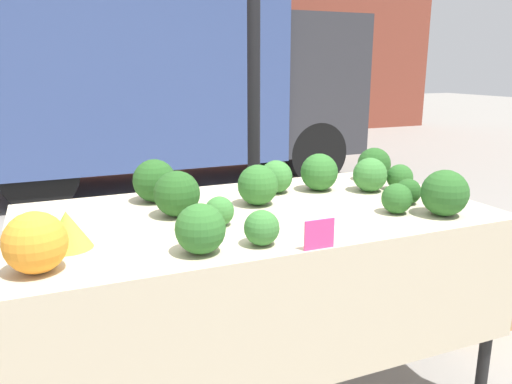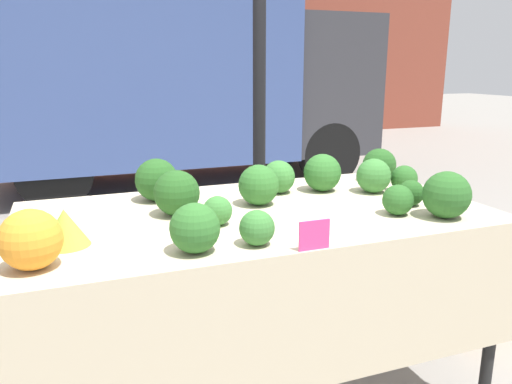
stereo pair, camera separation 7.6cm
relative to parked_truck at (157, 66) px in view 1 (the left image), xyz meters
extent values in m
cylinder|color=black|center=(-0.25, -3.67, -0.08)|extent=(0.07, 0.07, 2.76)
cube|color=#384C84|center=(-0.43, 0.00, 0.09)|extent=(3.57, 1.81, 2.41)
cube|color=#333338|center=(1.94, 0.00, -0.25)|extent=(1.18, 1.67, 1.73)
cylinder|color=black|center=(1.83, -0.72, -1.07)|extent=(0.78, 0.22, 0.78)
cylinder|color=black|center=(1.83, 0.72, -1.07)|extent=(0.78, 0.22, 0.78)
cylinder|color=black|center=(-1.41, -0.72, -1.07)|extent=(0.78, 0.22, 0.78)
cylinder|color=black|center=(-1.41, 0.72, -1.07)|extent=(0.78, 0.22, 0.78)
cube|color=beige|center=(-0.54, -4.39, -0.59)|extent=(1.89, 1.00, 0.03)
cube|color=beige|center=(-0.54, -4.88, -0.85)|extent=(1.89, 0.01, 0.49)
cylinder|color=black|center=(0.35, -4.83, -1.04)|extent=(0.05, 0.05, 0.86)
cylinder|color=black|center=(-1.43, -3.95, -1.04)|extent=(0.05, 0.05, 0.86)
cylinder|color=black|center=(0.35, -3.95, -1.04)|extent=(0.05, 0.05, 0.86)
sphere|color=orange|center=(-1.37, -4.72, -0.49)|extent=(0.18, 0.18, 0.18)
cone|color=#93B238|center=(-1.28, -4.55, -0.52)|extent=(0.16, 0.16, 0.13)
sphere|color=#23511E|center=(0.10, -4.55, -0.52)|extent=(0.11, 0.11, 0.11)
sphere|color=#387533|center=(0.08, -4.30, -0.50)|extent=(0.16, 0.16, 0.16)
sphere|color=#23511E|center=(-0.89, -4.08, -0.48)|extent=(0.19, 0.19, 0.19)
sphere|color=#387533|center=(-0.68, -4.77, -0.52)|extent=(0.12, 0.12, 0.12)
sphere|color=#23511E|center=(-0.86, -4.34, -0.49)|extent=(0.18, 0.18, 0.18)
sphere|color=#2D6628|center=(-0.50, -4.31, -0.49)|extent=(0.17, 0.17, 0.17)
sphere|color=#285B23|center=(0.12, -4.74, -0.49)|extent=(0.18, 0.18, 0.18)
sphere|color=#285B23|center=(-0.03, -4.64, -0.52)|extent=(0.12, 0.12, 0.12)
sphere|color=#387533|center=(-0.74, -4.51, -0.52)|extent=(0.11, 0.11, 0.11)
sphere|color=#387533|center=(-0.34, -4.15, -0.50)|extent=(0.15, 0.15, 0.15)
sphere|color=#2D6628|center=(-0.89, -4.76, -0.50)|extent=(0.16, 0.16, 0.16)
sphere|color=#285B23|center=(0.23, -4.33, -0.52)|extent=(0.13, 0.13, 0.13)
sphere|color=#23511E|center=(0.24, -4.11, -0.49)|extent=(0.17, 0.17, 0.17)
sphere|color=#2D6628|center=(-0.13, -4.18, -0.49)|extent=(0.18, 0.18, 0.18)
cube|color=#E53D84|center=(-0.52, -4.87, -0.53)|extent=(0.11, 0.01, 0.10)
cube|color=tan|center=(0.84, -4.26, -1.29)|extent=(0.52, 0.32, 0.35)
camera|label=1|loc=(-1.31, -6.21, 0.00)|focal=35.00mm
camera|label=2|loc=(-1.24, -6.23, 0.00)|focal=35.00mm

